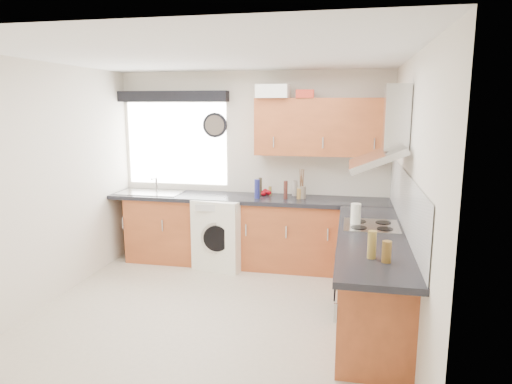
% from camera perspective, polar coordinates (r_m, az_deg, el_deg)
% --- Properties ---
extents(ground_plane, '(3.60, 3.60, 0.00)m').
position_cam_1_polar(ground_plane, '(4.75, -5.20, -14.94)').
color(ground_plane, beige).
extents(ceiling, '(3.60, 3.60, 0.02)m').
position_cam_1_polar(ceiling, '(4.31, -5.78, 16.58)').
color(ceiling, white).
rests_on(ceiling, wall_back).
extents(wall_back, '(3.60, 0.02, 2.50)m').
position_cam_1_polar(wall_back, '(6.08, -0.50, 3.10)').
color(wall_back, silver).
rests_on(wall_back, ground_plane).
extents(wall_front, '(3.60, 0.02, 2.50)m').
position_cam_1_polar(wall_front, '(2.74, -16.63, -6.79)').
color(wall_front, silver).
rests_on(wall_front, ground_plane).
extents(wall_left, '(0.02, 3.60, 2.50)m').
position_cam_1_polar(wall_left, '(5.18, -24.88, 0.77)').
color(wall_left, silver).
rests_on(wall_left, ground_plane).
extents(wall_right, '(0.02, 3.60, 2.50)m').
position_cam_1_polar(wall_right, '(4.21, 18.66, -0.88)').
color(wall_right, silver).
rests_on(wall_right, ground_plane).
extents(window, '(1.40, 0.02, 1.10)m').
position_cam_1_polar(window, '(6.35, -9.88, 5.98)').
color(window, white).
rests_on(window, wall_back).
extents(window_blind, '(1.50, 0.18, 0.14)m').
position_cam_1_polar(window_blind, '(6.24, -10.38, 11.68)').
color(window_blind, black).
rests_on(window_blind, wall_back).
extents(splashback, '(0.01, 3.00, 0.54)m').
position_cam_1_polar(splashback, '(4.51, 18.04, -1.00)').
color(splashback, white).
rests_on(splashback, wall_right).
extents(base_cab_back, '(3.00, 0.58, 0.86)m').
position_cam_1_polar(base_cab_back, '(6.00, -2.01, -5.03)').
color(base_cab_back, '#964622').
rests_on(base_cab_back, ground_plane).
extents(base_cab_corner, '(0.60, 0.60, 0.86)m').
position_cam_1_polar(base_cab_corner, '(5.83, 13.51, -5.78)').
color(base_cab_corner, '#964622').
rests_on(base_cab_corner, ground_plane).
extents(base_cab_right, '(0.58, 2.10, 0.86)m').
position_cam_1_polar(base_cab_right, '(4.55, 14.13, -10.54)').
color(base_cab_right, '#964622').
rests_on(base_cab_right, ground_plane).
extents(worktop_back, '(3.60, 0.62, 0.05)m').
position_cam_1_polar(worktop_back, '(5.86, -1.11, -0.82)').
color(worktop_back, black).
rests_on(worktop_back, base_cab_back).
extents(worktop_right, '(0.62, 2.42, 0.05)m').
position_cam_1_polar(worktop_right, '(4.27, 14.35, -5.55)').
color(worktop_right, black).
rests_on(worktop_right, base_cab_right).
extents(sink, '(0.84, 0.46, 0.10)m').
position_cam_1_polar(sink, '(6.27, -13.06, 0.27)').
color(sink, '#B1B1B1').
rests_on(sink, worktop_back).
extents(oven, '(0.56, 0.58, 0.85)m').
position_cam_1_polar(oven, '(4.69, 13.93, -9.94)').
color(oven, black).
rests_on(oven, ground_plane).
extents(hob_plate, '(0.52, 0.52, 0.01)m').
position_cam_1_polar(hob_plate, '(4.55, 14.21, -4.12)').
color(hob_plate, '#B1B1B1').
rests_on(hob_plate, worktop_right).
extents(extractor_hood, '(0.52, 0.78, 0.66)m').
position_cam_1_polar(extractor_hood, '(4.42, 16.02, 6.60)').
color(extractor_hood, '#B1B1B1').
rests_on(extractor_hood, wall_right).
extents(upper_cabinets, '(1.70, 0.35, 0.70)m').
position_cam_1_polar(upper_cabinets, '(5.74, 8.53, 8.04)').
color(upper_cabinets, '#964622').
rests_on(upper_cabinets, wall_back).
extents(washing_machine, '(0.71, 0.69, 0.90)m').
position_cam_1_polar(washing_machine, '(5.94, -4.14, -5.00)').
color(washing_machine, white).
rests_on(washing_machine, ground_plane).
extents(wall_clock, '(0.33, 0.04, 0.33)m').
position_cam_1_polar(wall_clock, '(6.12, -5.22, 8.32)').
color(wall_clock, black).
rests_on(wall_clock, wall_back).
extents(casserole, '(0.40, 0.29, 0.16)m').
position_cam_1_polar(casserole, '(5.70, 2.15, 12.47)').
color(casserole, white).
rests_on(casserole, upper_cabinets).
extents(storage_box, '(0.22, 0.19, 0.10)m').
position_cam_1_polar(storage_box, '(5.65, 6.15, 12.11)').
color(storage_box, red).
rests_on(storage_box, upper_cabinets).
extents(utensil_pot, '(0.12, 0.12, 0.15)m').
position_cam_1_polar(utensil_pot, '(5.76, 5.71, -0.04)').
color(utensil_pot, gray).
rests_on(utensil_pot, worktop_back).
extents(kitchen_roll, '(0.11, 0.11, 0.21)m').
position_cam_1_polar(kitchen_roll, '(4.55, 12.36, -2.74)').
color(kitchen_roll, white).
rests_on(kitchen_roll, worktop_right).
extents(tomato_cluster, '(0.17, 0.17, 0.07)m').
position_cam_1_polar(tomato_cluster, '(5.95, 1.06, -0.04)').
color(tomato_cluster, '#9E0610').
rests_on(tomato_cluster, worktop_back).
extents(jar_0, '(0.06, 0.06, 0.13)m').
position_cam_1_polar(jar_0, '(5.73, 5.44, -0.20)').
color(jar_0, olive).
rests_on(jar_0, worktop_back).
extents(jar_1, '(0.05, 0.05, 0.23)m').
position_cam_1_polar(jar_1, '(5.69, 3.72, 0.26)').
color(jar_1, '#4B221B').
rests_on(jar_1, worktop_back).
extents(jar_2, '(0.04, 0.04, 0.23)m').
position_cam_1_polar(jar_2, '(5.89, 0.53, 0.65)').
color(jar_2, '#362E1E').
rests_on(jar_2, worktop_back).
extents(jar_3, '(0.04, 0.04, 0.12)m').
position_cam_1_polar(jar_3, '(5.93, 1.77, 0.15)').
color(jar_3, olive).
rests_on(jar_3, worktop_back).
extents(jar_4, '(0.07, 0.07, 0.24)m').
position_cam_1_polar(jar_4, '(5.72, 0.12, 0.39)').
color(jar_4, navy).
rests_on(jar_4, worktop_back).
extents(jar_5, '(0.07, 0.07, 0.20)m').
position_cam_1_polar(jar_5, '(5.91, 4.88, 0.46)').
color(jar_5, '#A99D90').
rests_on(jar_5, worktop_back).
extents(bottle_0, '(0.07, 0.07, 0.21)m').
position_cam_1_polar(bottle_0, '(3.60, 14.29, -6.39)').
color(bottle_0, olive).
rests_on(bottle_0, worktop_right).
extents(bottle_1, '(0.07, 0.07, 0.16)m').
position_cam_1_polar(bottle_1, '(3.54, 16.02, -7.19)').
color(bottle_1, brown).
rests_on(bottle_1, worktop_right).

